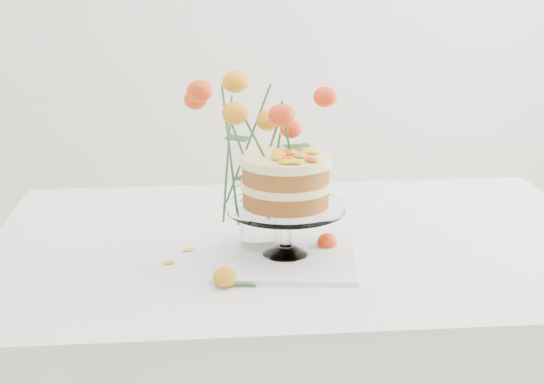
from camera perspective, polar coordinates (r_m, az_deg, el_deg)
The scene contains 11 objects.
table at distance 1.77m, azimuth 2.28°, elevation -6.04°, with size 1.43×0.93×0.76m.
napkin at distance 1.63m, azimuth 1.02°, elevation -4.81°, with size 0.30×0.30×0.01m, color silver.
cake_stand at distance 1.58m, azimuth 1.05°, elevation 0.48°, with size 0.25×0.25×0.23m.
rose_vase at distance 1.61m, azimuth -1.03°, elevation 3.87°, with size 0.35×0.35×0.42m.
loose_rose_near at distance 1.49m, azimuth -3.57°, elevation -6.42°, with size 0.08×0.05×0.04m.
loose_rose_far at distance 1.67m, azimuth 4.20°, elevation -3.75°, with size 0.08×0.04×0.04m.
stray_petal_a at distance 1.63m, azimuth -1.43°, elevation -4.85°, with size 0.03×0.02×0.00m, color yellow.
stray_petal_b at distance 1.60m, azimuth 2.24°, elevation -5.26°, with size 0.03×0.02×0.00m, color yellow.
stray_petal_c at distance 1.57m, azimuth 3.88°, elevation -5.75°, with size 0.03×0.02×0.00m, color yellow.
stray_petal_d at distance 1.68m, azimuth -6.33°, elevation -4.35°, with size 0.03×0.02×0.00m, color yellow.
stray_petal_e at distance 1.61m, azimuth -7.80°, elevation -5.28°, with size 0.03×0.02×0.00m, color yellow.
Camera 1 is at (-0.21, -1.61, 1.36)m, focal length 50.00 mm.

